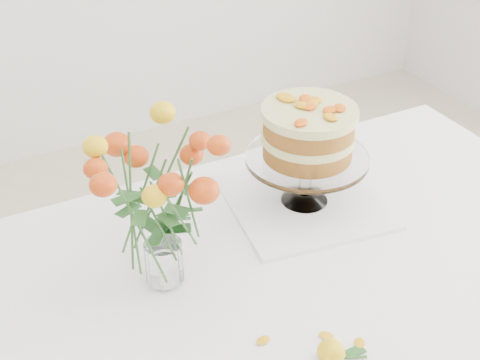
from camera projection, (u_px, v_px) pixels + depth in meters
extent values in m
cube|color=tan|center=(293.00, 294.00, 1.26)|extent=(1.40, 0.90, 0.04)
cylinder|color=tan|center=(402.00, 245.00, 1.98)|extent=(0.06, 0.06, 0.71)
cube|color=white|center=(293.00, 285.00, 1.25)|extent=(1.42, 0.92, 0.01)
cube|color=white|center=(194.00, 203.00, 1.64)|extent=(1.42, 0.01, 0.20)
cube|color=white|center=(304.00, 202.00, 1.46)|extent=(0.36, 0.36, 0.01)
cylinder|color=white|center=(306.00, 177.00, 1.42)|extent=(0.03, 0.03, 0.08)
cylinder|color=white|center=(307.00, 158.00, 1.39)|extent=(0.26, 0.26, 0.01)
cylinder|color=#A16424|center=(307.00, 148.00, 1.38)|extent=(0.24, 0.24, 0.04)
cylinder|color=beige|center=(308.00, 136.00, 1.37)|extent=(0.25, 0.25, 0.02)
cylinder|color=#A16424|center=(309.00, 125.00, 1.35)|extent=(0.24, 0.24, 0.04)
cylinder|color=beige|center=(310.00, 112.00, 1.34)|extent=(0.25, 0.25, 0.02)
cylinder|color=white|center=(165.00, 279.00, 1.25)|extent=(0.06, 0.06, 0.01)
cylinder|color=white|center=(164.00, 261.00, 1.22)|extent=(0.07, 0.07, 0.08)
ellipsoid|color=#EDB114|center=(331.00, 352.00, 1.08)|extent=(0.05, 0.05, 0.04)
cylinder|color=#305E25|center=(350.00, 358.00, 1.09)|extent=(0.05, 0.03, 0.00)
ellipsoid|color=orange|center=(263.00, 340.00, 1.12)|extent=(0.03, 0.02, 0.00)
ellipsoid|color=orange|center=(326.00, 336.00, 1.13)|extent=(0.03, 0.02, 0.00)
ellipsoid|color=orange|center=(359.00, 343.00, 1.12)|extent=(0.03, 0.02, 0.00)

